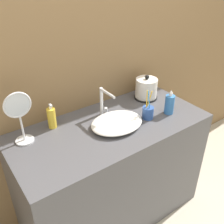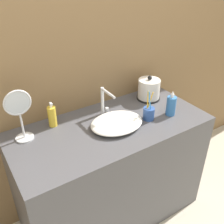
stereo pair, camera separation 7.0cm
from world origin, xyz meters
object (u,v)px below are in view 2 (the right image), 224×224
(faucet, at_px, (105,100))
(lotion_bottle, at_px, (52,116))
(vanity_mirror, at_px, (19,113))
(electric_kettle, at_px, (149,90))
(toothbrush_cup, at_px, (149,113))
(shampoo_bottle, at_px, (171,105))

(faucet, relative_size, lotion_bottle, 1.19)
(lotion_bottle, bearing_deg, vanity_mirror, -168.90)
(electric_kettle, bearing_deg, faucet, -176.02)
(toothbrush_cup, bearing_deg, shampoo_bottle, -12.27)
(lotion_bottle, xyz_separation_m, vanity_mirror, (-0.20, -0.04, 0.11))
(faucet, height_order, lotion_bottle, faucet)
(toothbrush_cup, xyz_separation_m, shampoo_bottle, (0.16, -0.04, 0.03))
(faucet, relative_size, electric_kettle, 1.07)
(vanity_mirror, bearing_deg, faucet, -3.52)
(toothbrush_cup, relative_size, shampoo_bottle, 1.19)
(shampoo_bottle, bearing_deg, electric_kettle, 85.23)
(vanity_mirror, bearing_deg, toothbrush_cup, -16.91)
(toothbrush_cup, distance_m, lotion_bottle, 0.63)
(lotion_bottle, height_order, shampoo_bottle, shampoo_bottle)
(toothbrush_cup, height_order, vanity_mirror, vanity_mirror)
(electric_kettle, distance_m, lotion_bottle, 0.76)
(electric_kettle, distance_m, toothbrush_cup, 0.30)
(faucet, distance_m, vanity_mirror, 0.55)
(faucet, height_order, electric_kettle, faucet)
(faucet, xyz_separation_m, electric_kettle, (0.41, 0.03, -0.04))
(shampoo_bottle, bearing_deg, lotion_bottle, 157.24)
(faucet, relative_size, toothbrush_cup, 0.95)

